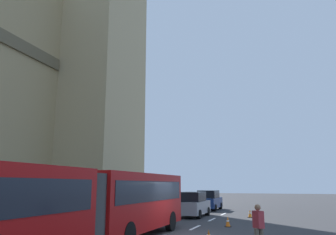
# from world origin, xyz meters

# --- Properties ---
(articulated_bus) EXTENTS (17.37, 2.54, 2.90)m
(articulated_bus) POSITION_xyz_m (-5.78, 1.99, 1.75)
(articulated_bus) COLOR #B20F0F
(articulated_bus) RESTS_ON ground_plane
(sedan_lead) EXTENTS (4.40, 1.86, 1.85)m
(sedan_lead) POSITION_xyz_m (9.26, 1.77, 0.91)
(sedan_lead) COLOR gray
(sedan_lead) RESTS_ON ground_plane
(sedan_trailing) EXTENTS (4.40, 1.86, 1.85)m
(sedan_trailing) POSITION_xyz_m (16.29, 2.04, 0.91)
(sedan_trailing) COLOR navy
(sedan_trailing) RESTS_ON ground_plane
(traffic_cone_middle) EXTENTS (0.36, 0.36, 0.58)m
(traffic_cone_middle) POSITION_xyz_m (4.20, -1.70, 0.28)
(traffic_cone_middle) COLOR black
(traffic_cone_middle) RESTS_ON ground_plane
(traffic_cone_east) EXTENTS (0.36, 0.36, 0.58)m
(traffic_cone_east) POSITION_xyz_m (10.13, -2.38, 0.28)
(traffic_cone_east) COLOR black
(traffic_cone_east) RESTS_ON ground_plane
(pedestrian_near_cones) EXTENTS (0.46, 0.44, 1.69)m
(pedestrian_near_cones) POSITION_xyz_m (-2.91, -3.98, 0.91)
(pedestrian_near_cones) COLOR #726651
(pedestrian_near_cones) RESTS_ON ground_plane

